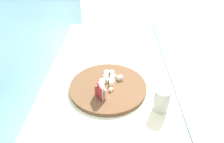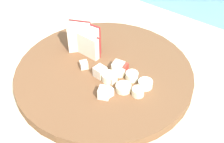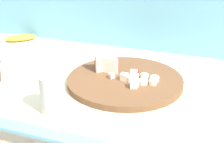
% 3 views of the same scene
% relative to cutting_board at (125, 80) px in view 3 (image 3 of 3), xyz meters
% --- Properties ---
extents(tile_backsplash, '(2.40, 0.04, 1.36)m').
position_rel_cutting_board_xyz_m(tile_backsplash, '(-0.03, 0.33, -0.21)').
color(tile_backsplash, '#6BADC6').
rests_on(tile_backsplash, ground).
extents(cutting_board, '(0.35, 0.35, 0.02)m').
position_rel_cutting_board_xyz_m(cutting_board, '(0.00, 0.00, 0.00)').
color(cutting_board, brown).
rests_on(cutting_board, tiled_countertop).
extents(apple_wedge_fan, '(0.08, 0.05, 0.07)m').
position_rel_cutting_board_xyz_m(apple_wedge_fan, '(-0.07, 0.03, 0.04)').
color(apple_wedge_fan, '#A32323').
rests_on(apple_wedge_fan, cutting_board).
extents(apple_dice_pile, '(0.11, 0.10, 0.02)m').
position_rel_cutting_board_xyz_m(apple_dice_pile, '(0.02, -0.02, 0.02)').
color(apple_dice_pile, beige).
rests_on(apple_dice_pile, cutting_board).
extents(banana_slice_rows, '(0.09, 0.06, 0.02)m').
position_rel_cutting_board_xyz_m(banana_slice_rows, '(0.06, -0.00, 0.02)').
color(banana_slice_rows, '#F4EAC6').
rests_on(banana_slice_rows, cutting_board).
extents(banana_peel, '(0.14, 0.13, 0.03)m').
position_rel_cutting_board_xyz_m(banana_peel, '(-0.55, 0.24, 0.00)').
color(banana_peel, gold).
rests_on(banana_peel, tiled_countertop).
extents(small_jar, '(0.06, 0.06, 0.10)m').
position_rel_cutting_board_xyz_m(small_jar, '(-0.12, -0.22, 0.04)').
color(small_jar, beige).
rests_on(small_jar, tiled_countertop).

